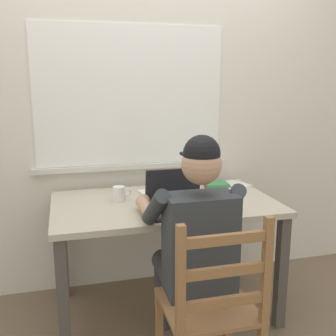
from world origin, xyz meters
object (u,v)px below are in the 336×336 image
(laptop, at_px, (177,202))
(coffee_mug_white, at_px, (119,194))
(landscape_photo_print, at_px, (219,201))
(computer_mouse, at_px, (225,209))
(wooden_chair, at_px, (212,309))
(desk, at_px, (164,216))
(seated_person, at_px, (193,240))
(coffee_mug_spare, at_px, (181,181))
(coffee_mug_dark, at_px, (155,193))
(book_stack_main, at_px, (217,186))

(laptop, xyz_separation_m, coffee_mug_white, (-0.29, 0.27, -0.01))
(coffee_mug_white, xyz_separation_m, landscape_photo_print, (0.59, -0.16, -0.05))
(computer_mouse, bearing_deg, wooden_chair, -117.81)
(wooden_chair, bearing_deg, desk, 92.54)
(wooden_chair, bearing_deg, landscape_photo_print, 66.33)
(wooden_chair, relative_size, landscape_photo_print, 7.12)
(coffee_mug_white, bearing_deg, seated_person, -61.16)
(laptop, distance_m, coffee_mug_white, 0.40)
(wooden_chair, relative_size, coffee_mug_spare, 7.46)
(coffee_mug_white, xyz_separation_m, coffee_mug_dark, (0.21, -0.07, 0.01))
(computer_mouse, height_order, coffee_mug_spare, coffee_mug_spare)
(desk, bearing_deg, laptop, -83.08)
(seated_person, xyz_separation_m, landscape_photo_print, (0.29, 0.38, 0.07))
(wooden_chair, bearing_deg, coffee_mug_spare, 81.45)
(coffee_mug_dark, bearing_deg, coffee_mug_spare, 46.93)
(laptop, height_order, coffee_mug_dark, laptop)
(computer_mouse, relative_size, coffee_mug_spare, 0.81)
(desk, xyz_separation_m, coffee_mug_spare, (0.19, 0.27, 0.15))
(landscape_photo_print, bearing_deg, desk, 163.40)
(coffee_mug_white, distance_m, landscape_photo_print, 0.61)
(coffee_mug_white, bearing_deg, coffee_mug_dark, -17.48)
(desk, height_order, coffee_mug_spare, coffee_mug_spare)
(computer_mouse, relative_size, landscape_photo_print, 0.77)
(wooden_chair, height_order, landscape_photo_print, wooden_chair)
(coffee_mug_white, relative_size, coffee_mug_dark, 0.95)
(coffee_mug_spare, bearing_deg, desk, -124.63)
(laptop, xyz_separation_m, landscape_photo_print, (0.30, 0.11, -0.05))
(seated_person, relative_size, coffee_mug_dark, 10.31)
(coffee_mug_dark, bearing_deg, wooden_chair, -82.99)
(laptop, height_order, coffee_mug_white, laptop)
(wooden_chair, distance_m, computer_mouse, 0.61)
(wooden_chair, relative_size, coffee_mug_dark, 7.76)
(seated_person, height_order, wooden_chair, seated_person)
(landscape_photo_print, bearing_deg, seated_person, -128.47)
(laptop, relative_size, coffee_mug_spare, 2.66)
(coffee_mug_dark, distance_m, coffee_mug_spare, 0.36)
(seated_person, relative_size, coffee_mug_white, 10.90)
(seated_person, distance_m, wooden_chair, 0.36)
(seated_person, height_order, coffee_mug_dark, seated_person)
(laptop, bearing_deg, coffee_mug_spare, 70.76)
(wooden_chair, height_order, coffee_mug_white, wooden_chair)
(desk, distance_m, laptop, 0.25)
(coffee_mug_dark, bearing_deg, book_stack_main, 21.44)
(desk, xyz_separation_m, wooden_chair, (0.03, -0.75, -0.19))
(coffee_mug_dark, bearing_deg, laptop, -67.60)
(seated_person, relative_size, computer_mouse, 12.31)
(computer_mouse, distance_m, book_stack_main, 0.51)
(computer_mouse, bearing_deg, coffee_mug_dark, 139.17)
(wooden_chair, height_order, coffee_mug_spare, wooden_chair)
(book_stack_main, bearing_deg, coffee_mug_spare, 162.70)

